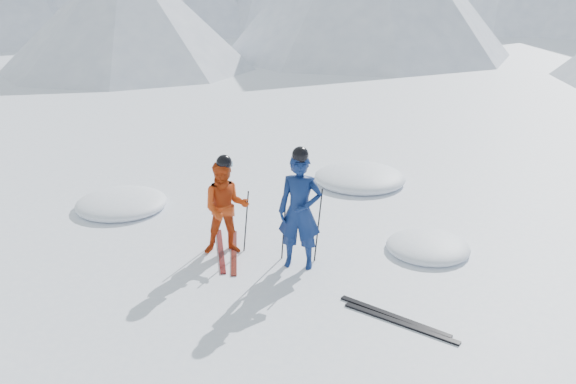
# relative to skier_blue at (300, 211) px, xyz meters

# --- Properties ---
(ground) EXTENTS (160.00, 160.00, 0.00)m
(ground) POSITION_rel_skier_blue_xyz_m (1.29, -0.08, -0.95)
(ground) COLOR white
(ground) RESTS_ON ground
(skier_blue) EXTENTS (0.72, 0.50, 1.91)m
(skier_blue) POSITION_rel_skier_blue_xyz_m (0.00, 0.00, 0.00)
(skier_blue) COLOR #0D2052
(skier_blue) RESTS_ON ground
(skier_red) EXTENTS (0.96, 0.86, 1.62)m
(skier_red) POSITION_rel_skier_blue_xyz_m (-1.31, 0.17, -0.14)
(skier_red) COLOR #BA380E
(skier_red) RESTS_ON ground
(pole_blue_left) EXTENTS (0.13, 0.09, 1.27)m
(pole_blue_left) POSITION_rel_skier_blue_xyz_m (-0.30, 0.15, -0.32)
(pole_blue_left) COLOR black
(pole_blue_left) RESTS_ON ground
(pole_blue_right) EXTENTS (0.13, 0.08, 1.27)m
(pole_blue_right) POSITION_rel_skier_blue_xyz_m (0.25, 0.25, -0.32)
(pole_blue_right) COLOR black
(pole_blue_right) RESTS_ON ground
(pole_red_left) EXTENTS (0.11, 0.09, 1.08)m
(pole_red_left) POSITION_rel_skier_blue_xyz_m (-1.61, 0.42, -0.41)
(pole_red_left) COLOR black
(pole_red_left) RESTS_ON ground
(pole_red_right) EXTENTS (0.11, 0.08, 1.08)m
(pole_red_right) POSITION_rel_skier_blue_xyz_m (-1.01, 0.32, -0.41)
(pole_red_right) COLOR black
(pole_red_right) RESTS_ON ground
(ski_worn_left) EXTENTS (0.76, 1.60, 0.03)m
(ski_worn_left) POSITION_rel_skier_blue_xyz_m (-1.43, 0.17, -0.94)
(ski_worn_left) COLOR black
(ski_worn_left) RESTS_ON ground
(ski_worn_right) EXTENTS (0.65, 1.63, 0.03)m
(ski_worn_right) POSITION_rel_skier_blue_xyz_m (-1.19, 0.17, -0.94)
(ski_worn_right) COLOR black
(ski_worn_right) RESTS_ON ground
(ski_loose_a) EXTENTS (1.60, 0.74, 0.03)m
(ski_loose_a) POSITION_rel_skier_blue_xyz_m (1.65, -1.18, -0.94)
(ski_loose_a) COLOR black
(ski_loose_a) RESTS_ON ground
(ski_loose_b) EXTENTS (1.62, 0.68, 0.03)m
(ski_loose_b) POSITION_rel_skier_blue_xyz_m (1.75, -1.33, -0.94)
(ski_loose_b) COLOR black
(ski_loose_b) RESTS_ON ground
(snow_lumps) EXTENTS (7.72, 4.97, 0.45)m
(snow_lumps) POSITION_rel_skier_blue_xyz_m (-0.91, 2.85, -0.95)
(snow_lumps) COLOR white
(snow_lumps) RESTS_ON ground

